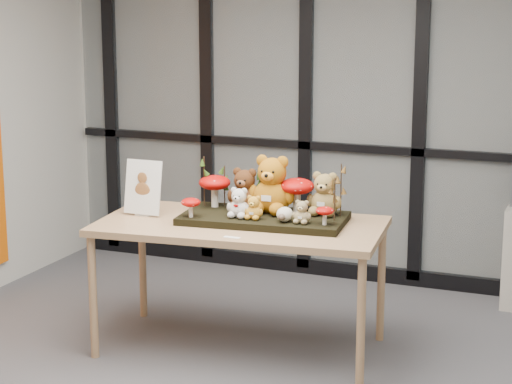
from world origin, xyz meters
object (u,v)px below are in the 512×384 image
at_px(bear_white_bow, 239,201).
at_px(bear_small_yellow, 254,206).
at_px(bear_tan_back, 325,191).
at_px(mushroom_front_right, 325,215).
at_px(bear_beige_small, 302,210).
at_px(plush_cream_hedgehog, 285,214).
at_px(display_table, 241,233).
at_px(bear_pooh_yellow, 272,181).
at_px(sign_holder, 143,189).
at_px(mushroom_back_right, 297,194).
at_px(diorama_tray, 264,218).
at_px(mushroom_back_left, 215,190).
at_px(bear_brown_medium, 245,187).
at_px(mushroom_front_left, 191,207).

bearing_deg(bear_white_bow, bear_small_yellow, -11.75).
relative_size(bear_tan_back, bear_small_yellow, 1.83).
bearing_deg(mushroom_front_right, bear_beige_small, -174.63).
distance_m(bear_tan_back, bear_beige_small, 0.28).
distance_m(bear_white_bow, plush_cream_hedgehog, 0.31).
xyz_separation_m(display_table, bear_tan_back, (0.47, 0.23, 0.26)).
distance_m(display_table, bear_pooh_yellow, 0.38).
bearing_deg(sign_holder, mushroom_back_right, 15.64).
distance_m(bear_beige_small, sign_holder, 1.07).
distance_m(diorama_tray, mushroom_back_left, 0.41).
bearing_deg(mushroom_front_right, bear_small_yellow, -176.86).
xyz_separation_m(bear_small_yellow, mushroom_front_right, (0.45, 0.02, -0.02)).
xyz_separation_m(bear_small_yellow, bear_beige_small, (0.31, 0.01, -0.00)).
bearing_deg(plush_cream_hedgehog, diorama_tray, 141.98).
distance_m(plush_cream_hedgehog, sign_holder, 0.96).
bearing_deg(bear_white_bow, bear_pooh_yellow, 49.56).
bearing_deg(bear_pooh_yellow, display_table, -135.98).
bearing_deg(bear_small_yellow, bear_beige_small, -3.77).
bearing_deg(sign_holder, plush_cream_hedgehog, 1.29).
bearing_deg(diorama_tray, bear_pooh_yellow, 71.93).
bearing_deg(mushroom_back_right, bear_small_yellow, -126.85).
relative_size(bear_pooh_yellow, bear_brown_medium, 1.34).
bearing_deg(mushroom_front_left, bear_beige_small, 9.06).
bearing_deg(bear_tan_back, bear_pooh_yellow, -175.44).
xyz_separation_m(bear_tan_back, plush_cream_hedgehog, (-0.17, -0.27, -0.10)).
distance_m(bear_small_yellow, sign_holder, 0.76).
bearing_deg(bear_small_yellow, mushroom_back_right, 47.23).
xyz_separation_m(bear_brown_medium, mushroom_back_left, (-0.21, 0.00, -0.04)).
xyz_separation_m(bear_tan_back, mushroom_back_left, (-0.72, -0.06, -0.03)).
xyz_separation_m(bear_pooh_yellow, bear_white_bow, (-0.14, -0.20, -0.10)).
relative_size(bear_white_bow, bear_beige_small, 1.32).
relative_size(diorama_tray, bear_pooh_yellow, 2.54).
bearing_deg(bear_pooh_yellow, diorama_tray, -108.07).
distance_m(bear_small_yellow, mushroom_front_right, 0.45).
bearing_deg(bear_white_bow, bear_tan_back, 23.58).
height_order(bear_white_bow, mushroom_back_left, mushroom_back_left).
relative_size(diorama_tray, mushroom_front_right, 8.32).
bearing_deg(mushroom_back_left, bear_beige_small, -16.88).
xyz_separation_m(plush_cream_hedgehog, mushroom_front_left, (-0.58, -0.11, 0.02)).
height_order(bear_tan_back, bear_small_yellow, bear_tan_back).
bearing_deg(bear_beige_small, plush_cream_hedgehog, 175.80).
height_order(display_table, bear_small_yellow, bear_small_yellow).
bearing_deg(diorama_tray, mushroom_back_left, 160.32).
bearing_deg(bear_brown_medium, sign_holder, -166.67).
relative_size(diorama_tray, mushroom_back_right, 4.17).
bearing_deg(bear_brown_medium, bear_white_bow, -83.21).
relative_size(bear_white_bow, mushroom_back_left, 0.91).
relative_size(bear_tan_back, sign_holder, 0.83).
xyz_separation_m(bear_brown_medium, bear_tan_back, (0.51, 0.07, -0.00)).
bearing_deg(bear_tan_back, mushroom_back_right, -178.75).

